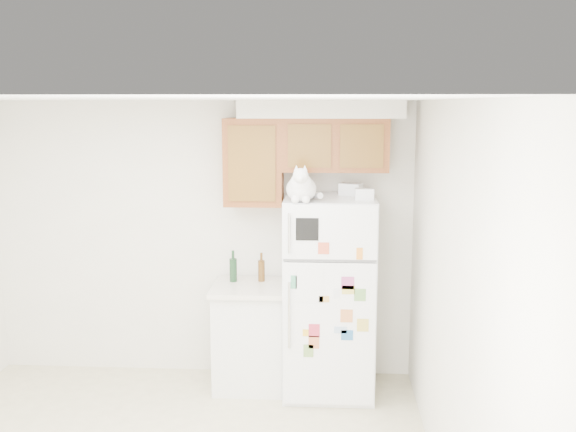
# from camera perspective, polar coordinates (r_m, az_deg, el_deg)

# --- Properties ---
(room_shell) EXTENTS (3.84, 4.04, 2.52)m
(room_shell) POSITION_cam_1_polar(r_m,az_deg,el_deg) (4.39, -10.04, -1.15)
(room_shell) COLOR white
(room_shell) RESTS_ON ground_plane
(refrigerator) EXTENTS (0.76, 0.78, 1.70)m
(refrigerator) POSITION_cam_1_polar(r_m,az_deg,el_deg) (5.79, 3.51, -6.78)
(refrigerator) COLOR white
(refrigerator) RESTS_ON ground_plane
(base_counter) EXTENTS (0.64, 0.64, 0.92)m
(base_counter) POSITION_cam_1_polar(r_m,az_deg,el_deg) (6.02, -3.21, -10.02)
(base_counter) COLOR white
(base_counter) RESTS_ON ground_plane
(cat) EXTENTS (0.30, 0.44, 0.31)m
(cat) POSITION_cam_1_polar(r_m,az_deg,el_deg) (5.36, 1.14, 2.44)
(cat) COLOR white
(cat) RESTS_ON refrigerator
(storage_box_back) EXTENTS (0.21, 0.18, 0.10)m
(storage_box_back) POSITION_cam_1_polar(r_m,az_deg,el_deg) (5.78, 5.34, 2.28)
(storage_box_back) COLOR white
(storage_box_back) RESTS_ON refrigerator
(storage_box_front) EXTENTS (0.15, 0.11, 0.09)m
(storage_box_front) POSITION_cam_1_polar(r_m,az_deg,el_deg) (5.52, 6.49, 1.86)
(storage_box_front) COLOR white
(storage_box_front) RESTS_ON refrigerator
(bottle_green) EXTENTS (0.07, 0.07, 0.28)m
(bottle_green) POSITION_cam_1_polar(r_m,az_deg,el_deg) (5.96, -4.66, -4.24)
(bottle_green) COLOR #19381E
(bottle_green) RESTS_ON base_counter
(bottle_amber) EXTENTS (0.06, 0.06, 0.26)m
(bottle_amber) POSITION_cam_1_polar(r_m,az_deg,el_deg) (5.96, -2.27, -4.34)
(bottle_amber) COLOR #593814
(bottle_amber) RESTS_ON base_counter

